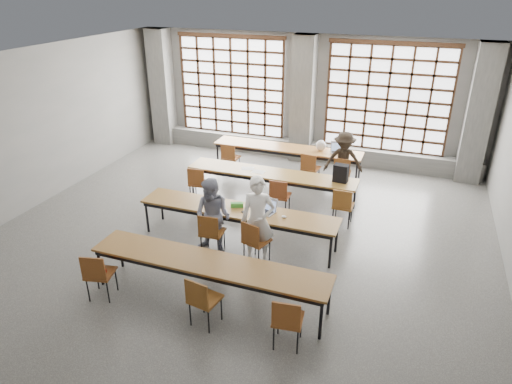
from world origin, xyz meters
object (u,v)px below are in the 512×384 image
mouse (284,217)px  student_female (213,217)px  chair_mid_left (198,181)px  laptop_back (338,150)px  student_back (343,161)px  chair_back_right (342,170)px  desk_row_a (287,150)px  plastic_bag (321,145)px  chair_near_right (287,318)px  phone (244,212)px  chair_near_left (98,272)px  green_box (237,205)px  desk_row_c (238,212)px  chair_near_mid (202,297)px  chair_back_mid (310,166)px  chair_mid_right (343,203)px  red_pouch (100,271)px  chair_mid_centre (279,194)px  chair_front_left (211,230)px  laptop_front (267,208)px  student_male (258,220)px  backpack (341,173)px  desk_row_b (271,175)px  chair_front_right (254,238)px  chair_back_left (230,155)px  desk_row_d (208,265)px

mouse → student_female: bearing=-159.0°
chair_mid_left → laptop_back: bearing=42.6°
student_back → chair_back_right: bearing=-101.9°
desk_row_a → plastic_bag: (0.90, 0.05, 0.21)m
chair_near_right → phone: bearing=123.5°
chair_near_left → green_box: chair_near_left is taller
chair_near_right → desk_row_c: bearing=125.3°
chair_near_mid → chair_back_mid: bearing=87.7°
chair_mid_right → red_pouch: (-3.28, -3.75, -0.04)m
chair_mid_centre → chair_front_left: same height
laptop_front → mouse: (0.39, -0.13, -0.04)m
desk_row_a → student_back: size_ratio=2.70×
student_male → chair_front_left: bearing=173.8°
student_female → mouse: size_ratio=15.46×
desk_row_a → chair_back_mid: 1.02m
desk_row_a → phone: 3.90m
chair_back_mid → backpack: (0.97, -1.13, 0.39)m
chair_near_right → student_back: size_ratio=0.60×
desk_row_b → chair_front_right: 2.66m
chair_back_left → green_box: 3.42m
chair_front_left → backpack: size_ratio=2.20×
desk_row_d → chair_mid_left: bearing=119.5°
chair_mid_left → chair_front_left: bearing=-57.3°
chair_front_left → chair_back_right: bearing=64.9°
chair_near_mid → chair_front_left: bearing=111.5°
chair_back_mid → chair_mid_centre: size_ratio=1.00×
chair_near_right → student_back: (-0.28, 5.77, 0.20)m
chair_back_mid → student_female: (-0.96, -3.66, 0.22)m
desk_row_b → chair_mid_left: size_ratio=4.55×
chair_mid_left → green_box: bearing=-40.0°
backpack → green_box: bearing=-125.7°
chair_mid_centre → plastic_bag: (0.34, 2.49, 0.34)m
chair_back_left → chair_near_mid: same height
desk_row_c → chair_back_right: 3.49m
chair_mid_left → plastic_bag: 3.43m
chair_mid_left → chair_near_left: (0.13, -3.82, 0.00)m
student_male → student_female: size_ratio=1.12×
chair_near_left → chair_near_mid: bearing=-0.0°
laptop_back → backpack: bearing=-77.3°
chair_back_left → chair_back_mid: bearing=0.0°
chair_back_left → chair_near_left: size_ratio=1.00×
desk_row_b → backpack: (1.60, 0.05, 0.27)m
desk_row_b → laptop_front: (0.53, -1.87, 0.13)m
chair_mid_right → backpack: bearing=106.4°
chair_mid_left → plastic_bag: plastic_bag is taller
chair_mid_left → chair_front_right: bearing=-42.7°
chair_mid_left → chair_near_mid: size_ratio=1.00×
desk_row_d → chair_near_mid: bearing=-73.4°
laptop_front → red_pouch: size_ratio=2.12×
desk_row_b → laptop_front: laptop_front is taller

